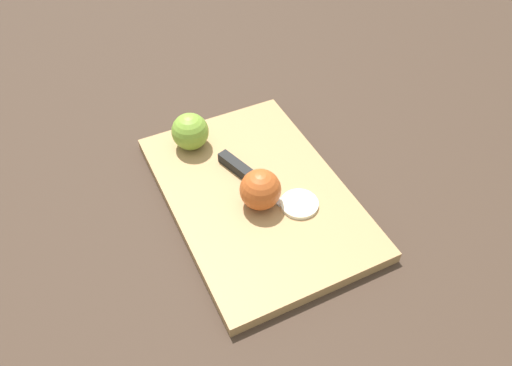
# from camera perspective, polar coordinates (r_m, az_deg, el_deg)

# --- Properties ---
(ground_plane) EXTENTS (4.00, 4.00, 0.00)m
(ground_plane) POSITION_cam_1_polar(r_m,az_deg,el_deg) (0.87, 0.00, -1.87)
(ground_plane) COLOR #38281E
(cutting_board) EXTENTS (0.48, 0.37, 0.02)m
(cutting_board) POSITION_cam_1_polar(r_m,az_deg,el_deg) (0.86, 0.00, -1.40)
(cutting_board) COLOR #A37A4C
(cutting_board) RESTS_ON ground_plane
(apple_half_left) EXTENTS (0.07, 0.07, 0.07)m
(apple_half_left) POSITION_cam_1_polar(r_m,az_deg,el_deg) (0.92, -7.52, 5.86)
(apple_half_left) COLOR olive
(apple_half_left) RESTS_ON cutting_board
(apple_half_right) EXTENTS (0.07, 0.07, 0.07)m
(apple_half_right) POSITION_cam_1_polar(r_m,az_deg,el_deg) (0.81, 0.53, -0.76)
(apple_half_right) COLOR #AD4C1E
(apple_half_right) RESTS_ON cutting_board
(knife) EXTENTS (0.15, 0.09, 0.02)m
(knife) POSITION_cam_1_polar(r_m,az_deg,el_deg) (0.88, -1.93, 1.65)
(knife) COLOR silver
(knife) RESTS_ON cutting_board
(apple_slice) EXTENTS (0.06, 0.06, 0.01)m
(apple_slice) POSITION_cam_1_polar(r_m,az_deg,el_deg) (0.83, 4.97, -2.40)
(apple_slice) COLOR #EFE5C6
(apple_slice) RESTS_ON cutting_board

